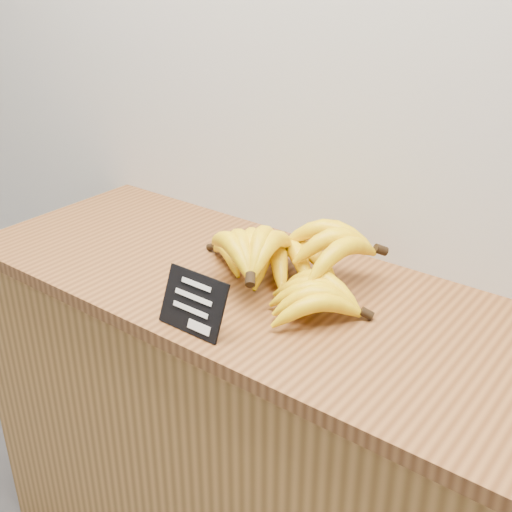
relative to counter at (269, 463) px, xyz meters
The scene contains 4 objects.
counter is the anchor object (origin of this frame).
counter_top 0.47m from the counter, behind, with size 1.41×0.54×0.03m, color brown.
chalkboard_sign 0.57m from the counter, 95.42° to the right, with size 0.14×0.01×0.11m, color black.
banana_pile 0.54m from the counter, 38.94° to the left, with size 0.44×0.34×0.13m.
Camera 1 is at (0.75, 1.81, 1.57)m, focal length 45.00 mm.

